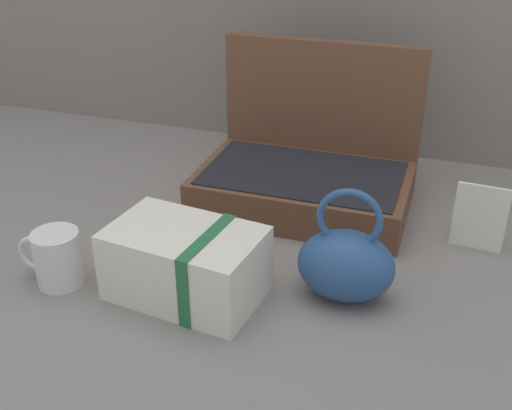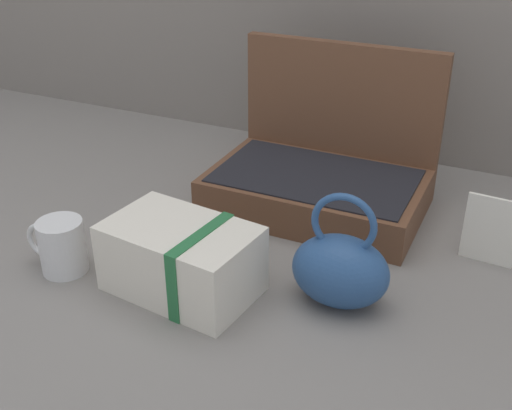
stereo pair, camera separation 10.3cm
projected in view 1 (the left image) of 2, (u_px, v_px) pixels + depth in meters
The scene contains 6 objects.
ground_plane at pixel (250, 259), 1.11m from camera, with size 6.00×6.00×0.00m, color slate.
open_suitcase at pixel (308, 169), 1.28m from camera, with size 0.41×0.28×0.31m.
teal_pouch_handbag at pixel (346, 263), 0.99m from camera, with size 0.16×0.11×0.19m.
cream_toiletry_bag at pixel (187, 264), 1.00m from camera, with size 0.25×0.18×0.12m.
coffee_mug at pixel (57, 258), 1.03m from camera, with size 0.11×0.08×0.09m.
info_card_left at pixel (480, 218), 1.12m from camera, with size 0.09×0.01×0.12m, color silver.
Camera 1 is at (0.31, -0.89, 0.61)m, focal length 44.42 mm.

